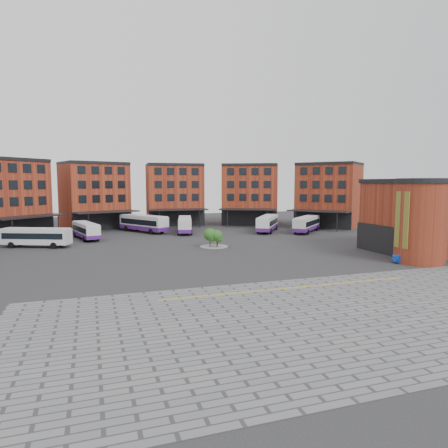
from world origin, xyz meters
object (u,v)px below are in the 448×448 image
object	(u,v)px
tree_island	(215,237)
bus_f	(307,224)
bus_b	(86,230)
blue_car	(409,258)
bus_a	(36,236)
bus_d	(185,224)
bus_e	(267,223)
bus_c	(144,223)

from	to	relation	value
tree_island	bus_f	distance (m)	26.57
bus_b	blue_car	world-z (taller)	bus_b
bus_a	bus_d	distance (m)	28.13
bus_a	bus_b	size ratio (longest dim) A/B	1.00
bus_d	bus_f	size ratio (longest dim) A/B	1.14
blue_car	bus_e	bearing A→B (deg)	36.50
bus_c	bus_b	bearing A→B (deg)	-179.83
bus_d	bus_f	distance (m)	24.78
bus_d	blue_car	distance (m)	43.75
tree_island	bus_d	xyz separation A→B (m)	(-0.26, 19.33, 0.07)
bus_d	bus_e	world-z (taller)	bus_e
tree_island	bus_f	size ratio (longest dim) A/B	0.44
bus_a	bus_c	xyz separation A→B (m)	(18.39, 14.05, 0.10)
bus_b	bus_e	xyz separation A→B (m)	(35.45, -0.40, 0.17)
tree_island	blue_car	world-z (taller)	tree_island
tree_island	bus_b	world-z (taller)	tree_island
bus_a	bus_e	size ratio (longest dim) A/B	0.97
bus_d	bus_e	bearing A→B (deg)	1.04
bus_d	bus_f	xyz separation A→B (m)	(23.78, -6.96, 0.05)
blue_car	bus_b	bearing A→B (deg)	78.58
tree_island	bus_a	bearing A→B (deg)	161.22
bus_a	bus_e	distance (m)	43.30
bus_c	bus_f	bearing A→B (deg)	-50.27
bus_c	bus_d	size ratio (longest dim) A/B	1.05
tree_island	bus_e	world-z (taller)	bus_e
bus_d	bus_f	bearing A→B (deg)	-3.17
bus_a	bus_d	xyz separation A→B (m)	(26.16, 10.35, -0.09)
bus_b	bus_e	bearing A→B (deg)	-15.07
bus_e	bus_c	bearing A→B (deg)	-162.09
tree_island	blue_car	xyz separation A→B (m)	(19.39, -19.74, -0.97)
tree_island	bus_b	xyz separation A→B (m)	(-19.11, 16.17, -0.02)
bus_c	bus_e	distance (m)	25.43
bus_b	bus_e	world-z (taller)	bus_e
bus_c	bus_f	distance (m)	33.30
bus_b	bus_d	bearing A→B (deg)	-4.92
tree_island	bus_c	world-z (taller)	bus_c
bus_d	bus_a	bearing A→B (deg)	-145.28
bus_b	bus_f	xyz separation A→B (m)	(42.63, -3.80, 0.13)
bus_d	tree_island	bearing A→B (deg)	-76.08
bus_a	bus_f	bearing A→B (deg)	-62.73
bus_b	bus_c	bearing A→B (deg)	17.34
bus_e	blue_car	size ratio (longest dim) A/B	2.80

